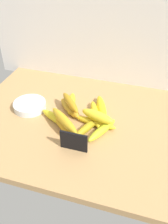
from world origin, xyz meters
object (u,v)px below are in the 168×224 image
object	(u,v)px
chalkboard_sign	(74,142)
banana_11	(70,102)
banana_5	(95,114)
fruit_bowl	(30,105)
banana_1	(96,123)
banana_7	(71,103)
banana_6	(70,108)
banana_4	(101,108)
banana_8	(64,125)
banana_9	(97,116)
banana_3	(87,127)
banana_0	(58,119)
banana_10	(64,120)
banana_2	(102,130)

from	to	relation	value
chalkboard_sign	banana_11	bearing A→B (deg)	112.68
banana_5	banana_11	xyz separation A→B (cm)	(-11.81, -0.52, 4.34)
fruit_bowl	banana_1	bearing A→B (deg)	-5.35
banana_1	banana_7	world-z (taller)	banana_7
banana_6	banana_4	bearing A→B (deg)	17.00
chalkboard_sign	banana_8	bearing A→B (deg)	128.01
banana_6	banana_8	world-z (taller)	banana_6
banana_8	banana_6	bearing A→B (deg)	98.20
banana_4	banana_6	distance (cm)	14.80
banana_7	banana_9	distance (cm)	19.15
fruit_bowl	banana_5	world-z (taller)	banana_5
chalkboard_sign	banana_3	size ratio (longest dim) A/B	0.60
banana_1	banana_6	bearing A→B (deg)	156.44
banana_6	banana_9	bearing A→B (deg)	-22.81
banana_4	banana_7	size ratio (longest dim) A/B	1.17
banana_0	banana_1	distance (cm)	16.73
fruit_bowl	banana_5	xyz separation A→B (cm)	(31.65, 2.77, 0.12)
chalkboard_sign	banana_5	distance (cm)	22.58
banana_3	banana_6	bearing A→B (deg)	138.66
banana_3	banana_9	distance (cm)	6.42
banana_0	banana_11	xyz separation A→B (cm)	(2.88, 8.45, 4.20)
banana_5	banana_8	distance (cm)	16.15
banana_1	banana_10	xyz separation A→B (cm)	(-11.57, -7.68, 4.43)
banana_5	banana_10	bearing A→B (deg)	-125.84
banana_1	banana_9	distance (cm)	3.90
chalkboard_sign	banana_11	xyz separation A→B (cm)	(-9.11, 21.80, 2.21)
banana_7	banana_8	xyz separation A→B (cm)	(2.55, -16.63, 0.30)
banana_0	banana_4	bearing A→B (deg)	39.64
banana_7	banana_10	bearing A→B (deg)	-79.38
fruit_bowl	banana_1	distance (cm)	33.56
fruit_bowl	banana_1	xyz separation A→B (cm)	(33.41, -3.13, 0.05)
banana_4	banana_11	bearing A→B (deg)	-159.20
banana_0	banana_9	size ratio (longest dim) A/B	1.33
chalkboard_sign	banana_6	size ratio (longest dim) A/B	0.67
banana_6	banana_8	size ratio (longest dim) A/B	1.04
banana_6	banana_0	bearing A→B (deg)	-103.63
banana_0	banana_7	size ratio (longest dim) A/B	1.19
banana_11	banana_10	bearing A→B (deg)	-81.30
banana_7	banana_10	xyz separation A→B (cm)	(3.39, -18.06, 4.28)
banana_1	banana_11	size ratio (longest dim) A/B	1.13
chalkboard_sign	banana_5	bearing A→B (deg)	83.11
fruit_bowl	banana_7	world-z (taller)	banana_7
chalkboard_sign	banana_3	world-z (taller)	chalkboard_sign
fruit_bowl	banana_11	xyz separation A→B (cm)	(19.85, 2.25, 4.46)
banana_2	banana_8	bearing A→B (deg)	-172.21
banana_0	banana_2	world-z (taller)	banana_0
banana_0	banana_4	world-z (taller)	banana_4
banana_9	banana_2	bearing A→B (deg)	-51.22
banana_1	banana_7	size ratio (longest dim) A/B	1.08
banana_2	banana_5	size ratio (longest dim) A/B	0.91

